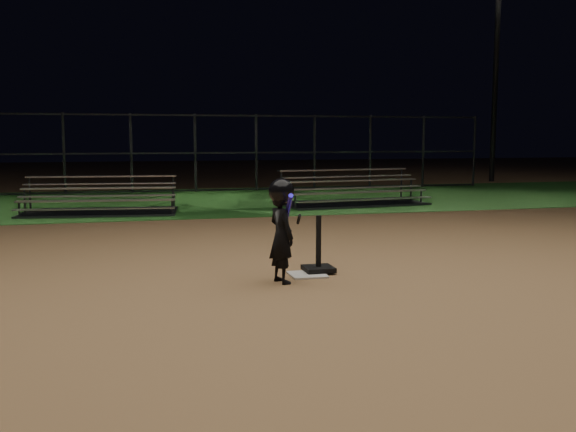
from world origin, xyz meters
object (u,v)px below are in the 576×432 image
(home_plate, at_px, (307,275))
(batting_tee, at_px, (318,261))
(child_batter, at_px, (281,228))
(light_pole_right, at_px, (497,55))
(bleacher_left, at_px, (100,206))
(bleacher_right, at_px, (352,198))

(home_plate, distance_m, batting_tee, 0.27)
(child_batter, distance_m, light_pole_right, 20.12)
(child_batter, relative_size, light_pole_right, 0.15)
(bleacher_left, bearing_deg, home_plate, -63.22)
(batting_tee, height_order, bleacher_right, bleacher_right)
(batting_tee, bearing_deg, home_plate, -145.77)
(batting_tee, bearing_deg, bleacher_left, 111.82)
(home_plate, bearing_deg, light_pole_right, 51.23)
(bleacher_right, bearing_deg, bleacher_left, 177.37)
(light_pole_right, bearing_deg, child_batter, -129.15)
(home_plate, distance_m, bleacher_left, 8.10)
(child_batter, bearing_deg, batting_tee, -72.19)
(home_plate, xyz_separation_m, batting_tee, (0.19, 0.13, 0.14))
(batting_tee, xyz_separation_m, bleacher_right, (3.35, 7.87, 0.03))
(batting_tee, distance_m, bleacher_left, 8.04)
(home_plate, height_order, light_pole_right, light_pole_right)
(bleacher_right, bearing_deg, batting_tee, -119.29)
(batting_tee, height_order, light_pole_right, light_pole_right)
(home_plate, relative_size, batting_tee, 0.61)
(child_batter, bearing_deg, light_pole_right, -57.03)
(home_plate, xyz_separation_m, light_pole_right, (12.00, 14.94, 4.93))
(bleacher_left, height_order, light_pole_right, light_pole_right)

